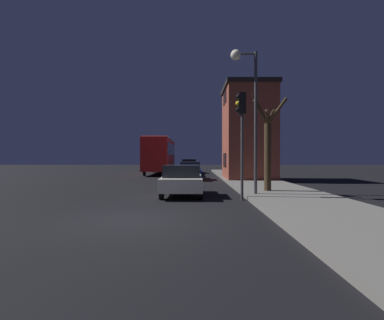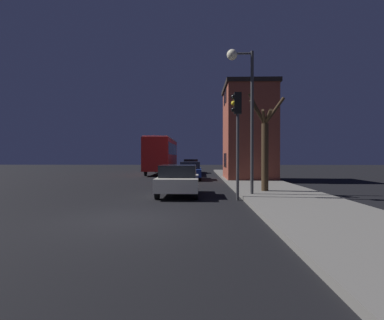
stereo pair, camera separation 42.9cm
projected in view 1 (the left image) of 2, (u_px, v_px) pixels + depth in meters
name	position (u px, v px, depth m)	size (l,w,h in m)	color
ground_plane	(137.00, 219.00, 8.81)	(120.00, 120.00, 0.00)	black
sidewalk	(338.00, 216.00, 8.77)	(3.93, 60.00, 0.17)	#605E59
brick_building	(248.00, 132.00, 23.56)	(3.87, 5.19, 7.27)	brown
streetlamp	(246.00, 90.00, 13.46)	(1.21, 0.48, 6.49)	#38383A
traffic_light	(241.00, 123.00, 12.58)	(0.43, 0.24, 4.53)	#38383A
bare_tree	(268.00, 145.00, 14.64)	(1.84, 1.06, 4.73)	#382819
bus	(160.00, 153.00, 32.01)	(2.46, 10.36, 3.78)	red
car_near_lane	(182.00, 180.00, 14.02)	(1.85, 3.86, 1.45)	beige
car_mid_lane	(190.00, 170.00, 24.00)	(1.72, 4.28, 1.44)	navy
car_far_lane	(189.00, 166.00, 33.91)	(1.74, 4.19, 1.57)	#B21E19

